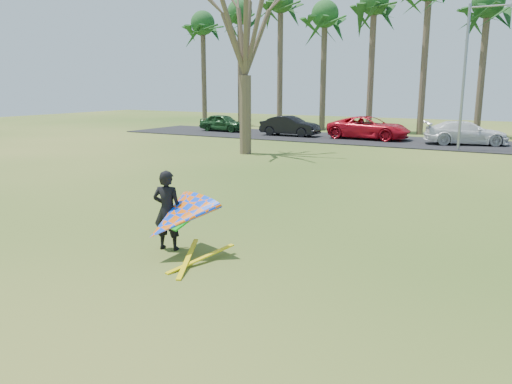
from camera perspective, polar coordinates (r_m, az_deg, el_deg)
The scene contains 15 objects.
ground at distance 10.93m, azimuth -5.21°, elevation -7.57°, with size 100.00×100.00×0.00m, color #1B4B10.
parking_strip at distance 34.15m, azimuth 19.42°, elevation 5.28°, with size 46.00×7.00×0.06m, color black.
palm_0 at distance 48.62m, azimuth -6.10°, elevation 18.50°, with size 4.84×4.84×10.84m.
palm_1 at distance 46.53m, azimuth -1.86°, elevation 19.70°, with size 4.84×4.84×11.54m.
palm_2 at distance 44.70m, azimuth 2.83°, elevation 20.88°, with size 4.84×4.84×12.24m.
palm_3 at distance 42.88m, azimuth 7.88°, elevation 19.34°, with size 4.84×4.84×10.84m.
palm_4 at distance 41.66m, azimuth 13.36°, elevation 20.30°, with size 4.84×4.84×11.54m.
palm_6 at distance 40.01m, azimuth 25.00°, elevation 18.90°, with size 4.84×4.84×10.84m.
bare_tree_left at distance 27.44m, azimuth -1.27°, elevation 18.87°, with size 6.60×6.60×9.70m.
streetlight at distance 30.68m, azimuth 23.03°, elevation 12.63°, with size 2.28×0.18×8.00m.
car_0 at distance 40.54m, azimuth -3.76°, elevation 7.91°, with size 1.60×3.99×1.36m, color #173B1A.
car_1 at distance 36.82m, azimuth 3.90°, elevation 7.54°, with size 1.51×4.34×1.43m, color black.
car_2 at distance 35.35m, azimuth 12.77°, elevation 7.18°, with size 2.56×5.55×1.54m, color red.
car_3 at distance 33.87m, azimuth 22.86°, elevation 6.25°, with size 2.02×4.97×1.44m, color white.
kite_flyer at distance 11.01m, azimuth -9.22°, elevation -2.86°, with size 2.13×2.39×2.02m.
Camera 1 is at (5.89, -8.44, 3.66)m, focal length 35.00 mm.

